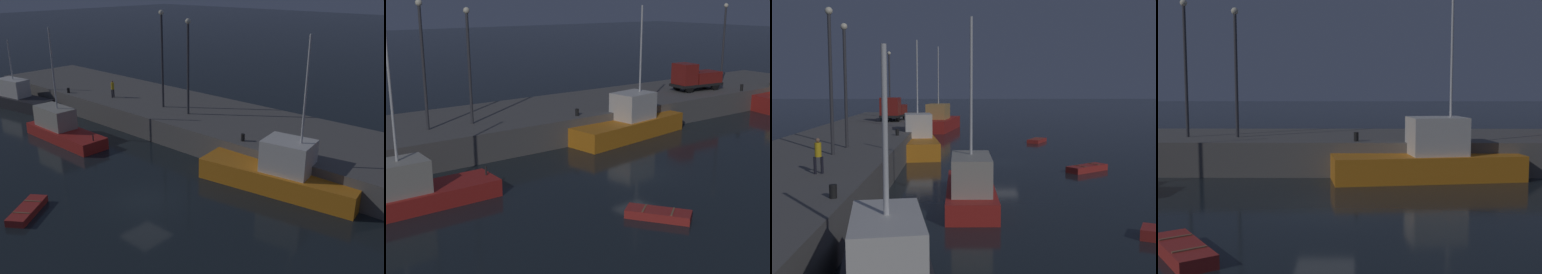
% 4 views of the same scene
% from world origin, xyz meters
% --- Properties ---
extents(ground_plane, '(320.00, 320.00, 0.00)m').
position_xyz_m(ground_plane, '(0.00, 0.00, 0.00)').
color(ground_plane, black).
extents(pier_quay, '(66.45, 9.58, 2.01)m').
position_xyz_m(pier_quay, '(0.00, 12.28, 1.00)').
color(pier_quay, '#5B5956').
rests_on(pier_quay, ground).
extents(fishing_boat_blue, '(10.82, 4.34, 10.08)m').
position_xyz_m(fishing_boat_blue, '(5.39, 7.00, 1.16)').
color(fishing_boat_blue, orange).
rests_on(fishing_boat_blue, ground).
extents(dinghy_red_small, '(2.78, 3.26, 0.47)m').
position_xyz_m(dinghy_red_small, '(-3.95, -5.68, 0.22)').
color(dinghy_red_small, '#B22823').
rests_on(dinghy_red_small, ground).
extents(lamp_post_west, '(0.44, 0.44, 8.53)m').
position_xyz_m(lamp_post_west, '(-9.33, 10.83, 6.95)').
color(lamp_post_west, '#38383D').
rests_on(lamp_post_west, pier_quay).
extents(lamp_post_east, '(0.44, 0.44, 8.01)m').
position_xyz_m(lamp_post_east, '(-6.15, 10.72, 6.68)').
color(lamp_post_east, '#38383D').
rests_on(lamp_post_east, pier_quay).
extents(bollard_west, '(0.28, 0.28, 0.53)m').
position_xyz_m(bollard_west, '(1.32, 8.37, 2.27)').
color(bollard_west, black).
rests_on(bollard_west, pier_quay).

